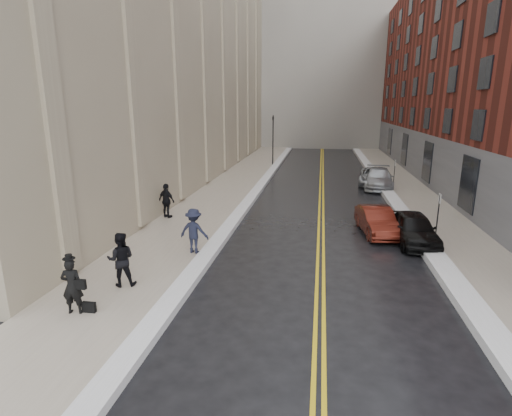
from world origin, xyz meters
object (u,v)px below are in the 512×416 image
(car_maroon, at_px, (377,221))
(pedestrian_a, at_px, (121,259))
(car_silver_far, at_px, (374,176))
(pedestrian_b, at_px, (194,231))
(pedestrian_main, at_px, (72,286))
(car_silver_near, at_px, (379,178))
(pedestrian_c, at_px, (167,201))
(car_black, at_px, (414,228))

(car_maroon, bearing_deg, pedestrian_a, -148.06)
(car_silver_far, height_order, pedestrian_b, pedestrian_b)
(car_maroon, bearing_deg, car_silver_far, 76.29)
(pedestrian_main, bearing_deg, pedestrian_a, -114.98)
(car_maroon, relative_size, car_silver_near, 0.79)
(pedestrian_a, height_order, pedestrian_b, pedestrian_b)
(car_silver_near, distance_m, pedestrian_a, 22.46)
(car_silver_near, relative_size, pedestrian_c, 2.68)
(pedestrian_a, bearing_deg, car_black, -167.46)
(pedestrian_a, relative_size, pedestrian_c, 1.00)
(pedestrian_main, relative_size, pedestrian_b, 0.91)
(car_black, bearing_deg, car_maroon, 138.77)
(pedestrian_main, xyz_separation_m, pedestrian_a, (0.51, 2.02, 0.08))
(car_black, xyz_separation_m, pedestrian_main, (-11.50, -8.64, 0.30))
(car_black, xyz_separation_m, pedestrian_b, (-9.50, -3.16, 0.39))
(pedestrian_main, bearing_deg, pedestrian_b, -120.81)
(car_black, bearing_deg, pedestrian_main, -146.10)
(car_silver_near, relative_size, car_silver_far, 1.05)
(car_silver_near, height_order, pedestrian_b, pedestrian_b)
(car_silver_far, xyz_separation_m, pedestrian_c, (-12.58, -12.39, 0.43))
(pedestrian_main, relative_size, pedestrian_a, 0.91)
(car_black, height_order, car_maroon, car_black)
(car_maroon, height_order, pedestrian_b, pedestrian_b)
(car_silver_near, bearing_deg, car_maroon, -92.00)
(car_maroon, height_order, pedestrian_a, pedestrian_a)
(pedestrian_c, bearing_deg, pedestrian_main, 121.11)
(pedestrian_main, xyz_separation_m, pedestrian_c, (-1.16, 10.46, 0.09))
(car_black, distance_m, pedestrian_a, 12.83)
(pedestrian_b, height_order, pedestrian_c, pedestrian_c)
(car_maroon, xyz_separation_m, car_silver_far, (1.42, 13.02, 0.01))
(car_maroon, height_order, pedestrian_main, pedestrian_main)
(car_silver_far, bearing_deg, car_maroon, -88.87)
(car_maroon, xyz_separation_m, pedestrian_b, (-8.00, -4.34, 0.44))
(car_black, relative_size, pedestrian_c, 2.20)
(pedestrian_main, height_order, pedestrian_a, pedestrian_a)
(car_maroon, distance_m, pedestrian_c, 11.19)
(car_maroon, relative_size, pedestrian_a, 2.12)
(pedestrian_b, bearing_deg, car_silver_far, -112.58)
(car_black, distance_m, pedestrian_main, 14.39)
(car_black, distance_m, pedestrian_c, 12.79)
(car_black, distance_m, car_maroon, 1.91)
(car_black, xyz_separation_m, car_maroon, (-1.50, 1.18, -0.05))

